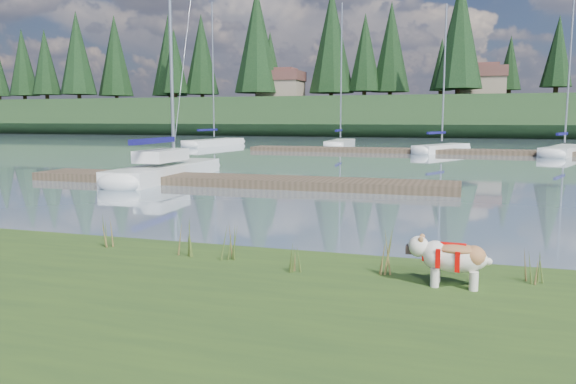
% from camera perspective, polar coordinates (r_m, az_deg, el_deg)
% --- Properties ---
extents(ground, '(200.00, 200.00, 0.00)m').
position_cam_1_polar(ground, '(40.03, 11.61, 3.93)').
color(ground, gray).
rests_on(ground, ground).
extents(ridge, '(200.00, 20.00, 5.00)m').
position_cam_1_polar(ridge, '(82.86, 14.71, 7.34)').
color(ridge, '#1C3419').
rests_on(ridge, ground).
extents(bulldog, '(0.99, 0.44, 0.60)m').
position_cam_1_polar(bulldog, '(7.21, 16.38, -6.28)').
color(bulldog, silver).
rests_on(bulldog, bank).
extents(sailboat_main, '(2.05, 8.31, 11.91)m').
position_cam_1_polar(sailboat_main, '(23.48, -11.56, 2.53)').
color(sailboat_main, white).
rests_on(sailboat_main, ground).
extents(dock_near, '(16.00, 2.00, 0.30)m').
position_cam_1_polar(dock_near, '(20.52, -5.73, 1.18)').
color(dock_near, '#4C3D2C').
rests_on(dock_near, ground).
extents(dock_far, '(26.00, 2.20, 0.30)m').
position_cam_1_polar(dock_far, '(39.87, 14.48, 4.04)').
color(dock_far, '#4C3D2C').
rests_on(dock_far, ground).
extents(sailboat_bg_0, '(2.77, 8.69, 12.32)m').
position_cam_1_polar(sailboat_bg_0, '(50.34, -7.05, 5.09)').
color(sailboat_bg_0, white).
rests_on(sailboat_bg_0, ground).
extents(sailboat_bg_1, '(2.01, 8.03, 11.86)m').
position_cam_1_polar(sailboat_bg_1, '(48.20, 5.47, 5.02)').
color(sailboat_bg_1, white).
rests_on(sailboat_bg_1, ground).
extents(sailboat_bg_2, '(4.14, 6.62, 10.24)m').
position_cam_1_polar(sailboat_bg_2, '(41.43, 15.72, 4.37)').
color(sailboat_bg_2, white).
rests_on(sailboat_bg_2, ground).
extents(sailboat_bg_3, '(4.34, 8.50, 12.33)m').
position_cam_1_polar(sailboat_bg_3, '(42.10, 26.44, 3.91)').
color(sailboat_bg_3, white).
rests_on(sailboat_bg_3, ground).
extents(weed_0, '(0.17, 0.14, 0.59)m').
position_cam_1_polar(weed_0, '(8.59, -10.24, -4.75)').
color(weed_0, '#475B23').
rests_on(weed_0, bank).
extents(weed_1, '(0.17, 0.14, 0.52)m').
position_cam_1_polar(weed_1, '(8.27, -5.84, -5.33)').
color(weed_1, '#475B23').
rests_on(weed_1, bank).
extents(weed_2, '(0.17, 0.14, 0.62)m').
position_cam_1_polar(weed_2, '(7.49, 10.18, -6.45)').
color(weed_2, '#475B23').
rests_on(weed_2, bank).
extents(weed_3, '(0.17, 0.14, 0.56)m').
position_cam_1_polar(weed_3, '(9.46, -17.69, -3.94)').
color(weed_3, '#475B23').
rests_on(weed_3, bank).
extents(weed_4, '(0.17, 0.14, 0.49)m').
position_cam_1_polar(weed_4, '(7.59, 0.69, -6.60)').
color(weed_4, '#475B23').
rests_on(weed_4, bank).
extents(weed_5, '(0.17, 0.14, 0.65)m').
position_cam_1_polar(weed_5, '(7.70, 23.68, -6.52)').
color(weed_5, '#475B23').
rests_on(weed_5, bank).
extents(mud_lip, '(60.00, 0.50, 0.14)m').
position_cam_1_polar(mud_lip, '(9.39, -8.61, -6.96)').
color(mud_lip, '#33281C').
rests_on(mud_lip, ground).
extents(conifer_0, '(5.72, 5.72, 14.15)m').
position_cam_1_polar(conifer_0, '(97.36, -20.63, 13.09)').
color(conifer_0, '#382619').
rests_on(conifer_0, ridge).
extents(conifer_1, '(4.40, 4.40, 11.30)m').
position_cam_1_polar(conifer_1, '(92.40, -11.46, 12.89)').
color(conifer_1, '#382619').
rests_on(conifer_1, ridge).
extents(conifer_2, '(6.60, 6.60, 16.05)m').
position_cam_1_polar(conifer_2, '(83.74, -3.18, 15.15)').
color(conifer_2, '#382619').
rests_on(conifer_2, ridge).
extents(conifer_3, '(4.84, 4.84, 12.25)m').
position_cam_1_polar(conifer_3, '(83.48, 7.82, 13.87)').
color(conifer_3, '#382619').
rests_on(conifer_3, ridge).
extents(conifer_4, '(6.16, 6.16, 15.10)m').
position_cam_1_polar(conifer_4, '(76.52, 17.05, 15.23)').
color(conifer_4, '#382619').
rests_on(conifer_4, ridge).
extents(conifer_5, '(3.96, 3.96, 10.35)m').
position_cam_1_polar(conifer_5, '(80.95, 25.75, 12.77)').
color(conifer_5, '#382619').
rests_on(conifer_5, ridge).
extents(house_0, '(6.30, 5.30, 4.65)m').
position_cam_1_polar(house_0, '(84.04, -0.71, 10.87)').
color(house_0, gray).
rests_on(house_0, ridge).
extents(house_1, '(6.30, 5.30, 4.65)m').
position_cam_1_polar(house_1, '(80.93, 19.08, 10.59)').
color(house_1, gray).
rests_on(house_1, ridge).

